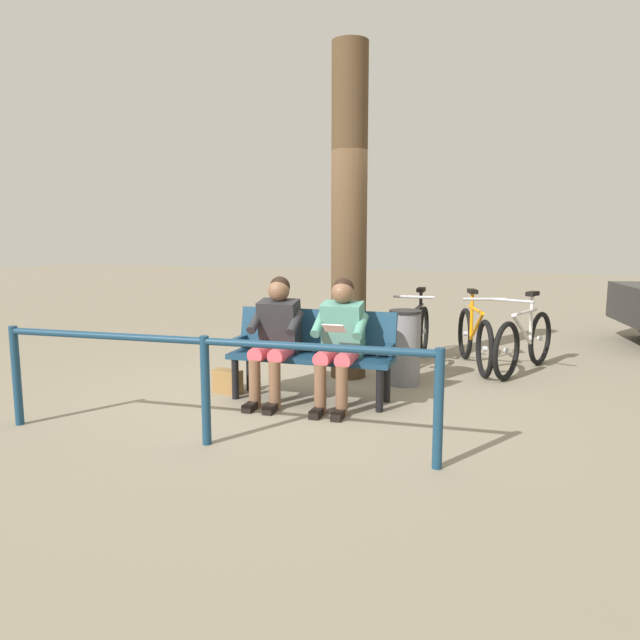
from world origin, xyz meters
The scene contains 11 objects.
ground_plane centered at (0.00, 0.00, 0.00)m, with size 40.00×40.00×0.00m, color gray.
bench centered at (-0.19, 0.06, 0.51)m, with size 1.61×0.50×0.87m.
person_reading centered at (-0.51, 0.22, 0.66)m, with size 0.49×0.77×1.20m.
person_companion centered at (0.13, 0.22, 0.66)m, with size 0.49×0.77×1.20m.
handbag centered at (0.70, 0.15, 0.12)m, with size 0.30×0.14×0.24m, color olive.
tree_trunk centered at (-0.28, -0.92, 1.81)m, with size 0.39×0.39×3.62m, color #4C3823.
litter_bin centered at (-0.95, -0.76, 0.40)m, with size 0.35×0.35×0.81m.
bicycle_red centered at (-2.17, -1.76, 0.36)m, with size 0.72×1.58×0.94m.
bicycle_green centered at (-1.60, -1.83, 0.36)m, with size 0.62×1.63×0.94m.
bicycle_silver centered at (-0.92, -1.83, 0.36)m, with size 0.48×1.68×0.94m.
railing_fence centered at (0.17, 1.54, 0.61)m, with size 3.57×0.22×0.85m.
Camera 1 is at (-2.03, 5.45, 1.62)m, focal length 33.39 mm.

